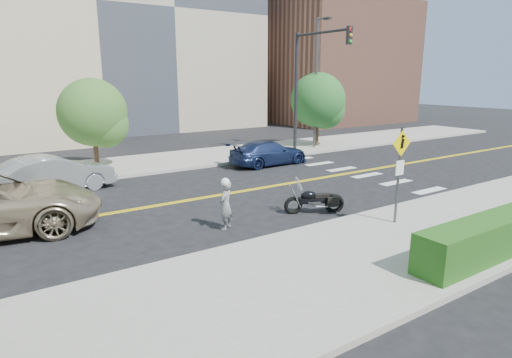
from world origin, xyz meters
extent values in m
plane|color=black|center=(0.00, 0.00, 0.00)|extent=(120.00, 120.00, 0.00)
cube|color=#9E9B91|center=(0.00, -7.50, 0.07)|extent=(60.00, 5.00, 0.15)
cube|color=#9E9B91|center=(0.00, 7.50, 0.07)|extent=(60.00, 5.00, 0.15)
cube|color=#A39984|center=(8.00, 26.00, 10.00)|extent=(18.00, 14.00, 20.00)
cube|color=#8C5947|center=(26.00, 20.00, 6.00)|extent=(14.00, 12.00, 12.00)
cylinder|color=#4C4C51|center=(12.00, 6.50, 4.15)|extent=(0.16, 0.16, 8.00)
cylinder|color=black|center=(10.00, 6.00, 3.65)|extent=(0.20, 0.20, 7.00)
cylinder|color=black|center=(10.00, 3.80, 6.95)|extent=(0.14, 4.40, 0.14)
cube|color=black|center=(10.00, 1.80, 6.65)|extent=(0.28, 0.18, 0.90)
cylinder|color=#4C4C51|center=(4.20, -6.30, 1.65)|extent=(0.08, 0.08, 3.00)
cube|color=#F9D800|center=(4.20, -6.33, 2.65)|extent=(0.78, 0.03, 0.78)
cube|color=white|center=(4.20, -6.33, 1.90)|extent=(0.35, 0.03, 0.45)
imported|color=#AEADB2|center=(-0.33, -3.57, 0.77)|extent=(0.67, 0.63, 1.54)
sphere|color=white|center=(-0.33, -3.57, 1.50)|extent=(0.28, 0.28, 0.28)
imported|color=#9CA0A3|center=(-4.06, 3.90, 0.78)|extent=(4.99, 2.64, 1.56)
imported|color=navy|center=(6.54, 3.90, 0.65)|extent=(4.51, 1.93, 1.29)
cylinder|color=#382619|center=(-1.45, 7.69, 1.85)|extent=(0.24, 0.24, 3.71)
sphere|color=#34621F|center=(-1.45, 7.69, 2.89)|extent=(3.34, 3.34, 3.34)
cylinder|color=#382619|center=(12.53, 6.86, 2.01)|extent=(0.24, 0.24, 4.02)
sphere|color=#1C591E|center=(12.53, 6.86, 3.13)|extent=(3.55, 3.55, 3.55)
camera|label=1|loc=(-6.46, -14.52, 4.58)|focal=30.00mm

